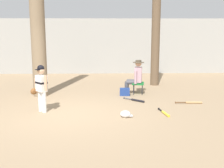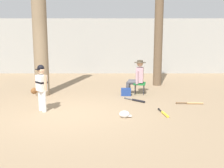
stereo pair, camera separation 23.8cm
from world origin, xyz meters
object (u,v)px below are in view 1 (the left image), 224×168
bat_yellow_trainer (165,113)px  batting_helmet_white (126,114)px  handbag_beside_stool (125,92)px  tree_near_player (37,17)px  tree_behind_spectator (156,38)px  seated_spectator (135,76)px  bat_wood_tan (192,102)px  bat_black_composite (136,100)px  folding_stool (138,84)px  young_ballplayer (41,85)px

bat_yellow_trainer → batting_helmet_white: bearing=-169.1°
handbag_beside_stool → batting_helmet_white: size_ratio=1.07×
tree_near_player → batting_helmet_white: tree_near_player is taller
tree_behind_spectator → batting_helmet_white: tree_behind_spectator is taller
seated_spectator → bat_wood_tan: seated_spectator is taller
bat_yellow_trainer → bat_black_composite: bearing=112.7°
tree_behind_spectator → folding_stool: 2.44m
tree_near_player → bat_yellow_trainer: bearing=-31.7°
handbag_beside_stool → bat_black_composite: 0.88m
seated_spectator → batting_helmet_white: seated_spectator is taller
bat_wood_tan → handbag_beside_stool: bearing=150.0°
tree_near_player → seated_spectator: 3.86m
bat_yellow_trainer → seated_spectator: bearing=101.7°
tree_near_player → young_ballplayer: size_ratio=4.69×
young_ballplayer → bat_yellow_trainer: 3.45m
handbag_beside_stool → bat_wood_tan: bearing=-30.0°
young_ballplayer → batting_helmet_white: (2.28, -0.57, -0.67)m
seated_spectator → handbag_beside_stool: seated_spectator is taller
bat_wood_tan → bat_yellow_trainer: size_ratio=1.12×
seated_spectator → bat_yellow_trainer: 2.65m
seated_spectator → bat_black_composite: size_ratio=1.88×
bat_black_composite → bat_wood_tan: size_ratio=0.78×
tree_near_player → batting_helmet_white: bearing=-43.1°
folding_stool → bat_wood_tan: folding_stool is taller
tree_near_player → bat_wood_tan: (4.89, -1.24, -2.62)m
batting_helmet_white → young_ballplayer: bearing=166.0°
tree_near_player → bat_wood_tan: bearing=-14.2°
seated_spectator → bat_wood_tan: bearing=-41.4°
bat_black_composite → tree_behind_spectator: bearing=68.8°
handbag_beside_stool → bat_black_composite: handbag_beside_stool is taller
bat_yellow_trainer → bat_wood_tan: bearing=46.1°
bat_black_composite → batting_helmet_white: 1.72m
folding_stool → batting_helmet_white: (-0.65, -2.72, -0.29)m
folding_stool → seated_spectator: 0.29m
young_ballplayer → tree_behind_spectator: bearing=45.2°
young_ballplayer → seated_spectator: young_ballplayer is taller
young_ballplayer → folding_stool: bearing=36.2°
handbag_beside_stool → bat_yellow_trainer: (0.91, -2.27, -0.10)m
bat_yellow_trainer → batting_helmet_white: (-1.07, -0.21, 0.05)m
tree_behind_spectator → bat_wood_tan: tree_behind_spectator is taller
tree_near_player → tree_behind_spectator: bearing=23.3°
tree_near_player → bat_wood_tan: size_ratio=7.42×
bat_wood_tan → batting_helmet_white: 2.52m
tree_near_player → tree_behind_spectator: size_ratio=1.43×
folding_stool → bat_yellow_trainer: bearing=-80.4°
folding_stool → batting_helmet_white: 2.81m
tree_near_player → folding_stool: (3.39, 0.15, -2.29)m
tree_near_player → seated_spectator: bearing=3.0°
tree_behind_spectator → folding_stool: size_ratio=9.24×
folding_stool → batting_helmet_white: folding_stool is taller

